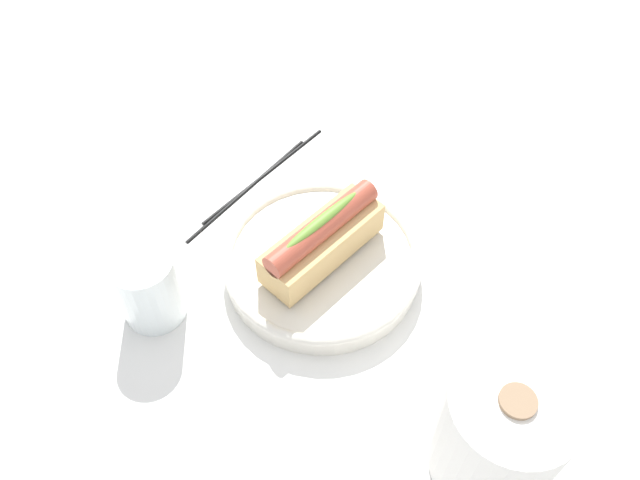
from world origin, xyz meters
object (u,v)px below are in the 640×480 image
hotdog_front (320,236)px  chopstick_far (265,174)px  water_glass (150,290)px  paper_towel_roll (499,434)px  serving_bowl (320,259)px  chopstick_near (248,188)px

hotdog_front → chopstick_far: bearing=-93.5°
water_glass → paper_towel_roll: size_ratio=0.67×
serving_bowl → water_glass: bearing=-11.7°
serving_bowl → chopstick_far: (-0.01, -0.16, -0.01)m
serving_bowl → water_glass: (0.19, -0.04, 0.02)m
paper_towel_roll → chopstick_far: (0.02, -0.44, -0.06)m
paper_towel_roll → chopstick_far: 0.44m
chopstick_far → paper_towel_roll: bearing=72.0°
paper_towel_roll → chopstick_far: paper_towel_roll is taller
hotdog_front → paper_towel_roll: paper_towel_roll is taller
water_glass → chopstick_near: size_ratio=0.41×
serving_bowl → paper_towel_roll: paper_towel_roll is taller
water_glass → chopstick_near: 0.20m
hotdog_front → chopstick_near: size_ratio=0.72×
chopstick_far → serving_bowl: bearing=66.5°
hotdog_front → chopstick_far: size_ratio=0.72×
hotdog_front → water_glass: 0.19m
serving_bowl → water_glass: water_glass is taller
paper_towel_roll → chopstick_far: size_ratio=0.61×
water_glass → chopstick_far: size_ratio=0.41×
chopstick_near → paper_towel_roll: bearing=73.2°
water_glass → paper_towel_roll: 0.38m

